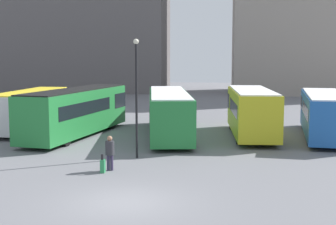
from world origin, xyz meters
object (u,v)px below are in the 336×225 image
(bus_1, at_px, (77,110))
(bus_4, at_px, (324,113))
(bus_2, at_px, (169,111))
(lamp_post_0, at_px, (136,89))
(bus_0, at_px, (31,109))
(suitcase, at_px, (103,166))
(bus_3, at_px, (251,111))
(traveler, at_px, (110,150))

(bus_1, relative_size, bus_4, 1.08)
(bus_2, relative_size, lamp_post_0, 1.99)
(bus_0, xyz_separation_m, bus_4, (20.36, -0.57, 0.04))
(bus_4, relative_size, lamp_post_0, 1.74)
(bus_0, height_order, bus_4, bus_4)
(bus_2, bearing_deg, bus_4, -96.17)
(suitcase, relative_size, lamp_post_0, 0.14)
(bus_0, height_order, bus_3, bus_3)
(traveler, bearing_deg, bus_0, 34.56)
(bus_2, xyz_separation_m, suitcase, (-1.84, -10.59, -1.30))
(bus_4, bearing_deg, bus_3, 100.00)
(bus_4, relative_size, traveler, 6.59)
(bus_3, xyz_separation_m, traveler, (-7.11, -10.31, -0.73))
(suitcase, bearing_deg, traveler, -28.94)
(traveler, xyz_separation_m, suitcase, (-0.23, -0.46, -0.66))
(bus_4, bearing_deg, bus_0, 95.09)
(bus_0, bearing_deg, bus_4, -90.88)
(bus_3, relative_size, suitcase, 10.68)
(bus_1, height_order, lamp_post_0, lamp_post_0)
(bus_1, distance_m, traveler, 10.33)
(bus_2, relative_size, bus_3, 1.31)
(bus_1, height_order, bus_4, bus_1)
(bus_1, height_order, bus_3, bus_1)
(bus_4, xyz_separation_m, traveler, (-11.87, -10.58, -0.62))
(bus_4, height_order, lamp_post_0, lamp_post_0)
(bus_2, distance_m, bus_3, 5.51)
(bus_2, xyz_separation_m, lamp_post_0, (-0.86, -7.28, 1.99))
(lamp_post_0, bearing_deg, bus_3, 49.55)
(bus_1, height_order, bus_2, bus_1)
(bus_4, xyz_separation_m, suitcase, (-12.10, -11.04, -1.28))
(bus_3, bearing_deg, bus_0, 83.82)
(bus_1, relative_size, bus_3, 1.24)
(bus_0, bearing_deg, bus_2, -95.07)
(bus_1, distance_m, bus_3, 11.63)
(lamp_post_0, bearing_deg, suitcase, -106.48)
(bus_1, distance_m, suitcase, 10.72)
(bus_0, relative_size, bus_2, 0.75)
(bus_0, distance_m, bus_3, 15.62)
(bus_2, distance_m, suitcase, 10.83)
(traveler, height_order, lamp_post_0, lamp_post_0)
(bus_3, bearing_deg, suitcase, 142.63)
(bus_1, bearing_deg, bus_0, 74.46)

